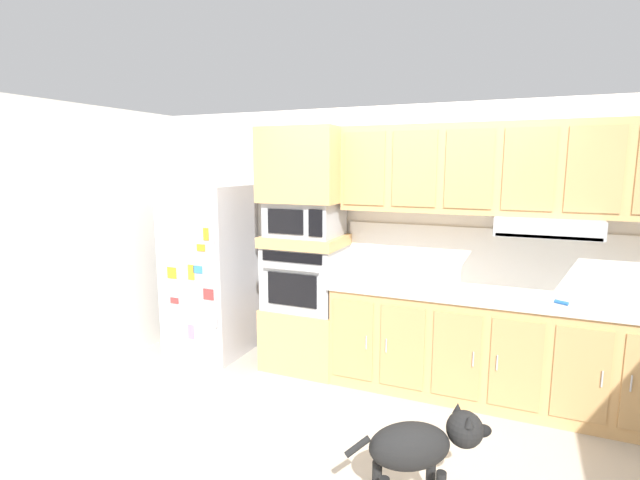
{
  "coord_description": "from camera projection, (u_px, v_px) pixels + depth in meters",
  "views": [
    {
      "loc": [
        0.89,
        -3.24,
        1.97
      ],
      "look_at": [
        -0.71,
        0.49,
        1.31
      ],
      "focal_mm": 26.31,
      "sensor_mm": 36.0,
      "label": 1
    }
  ],
  "objects": [
    {
      "name": "side_panel_left",
      "position": [
        100.0,
        240.0,
        4.49
      ],
      "size": [
        0.12,
        7.1,
        2.5
      ],
      "primitive_type": "cube",
      "color": "silver",
      "rests_on": "ground"
    },
    {
      "name": "oven_base_cabinet",
      "position": [
        306.0,
        336.0,
        4.61
      ],
      "size": [
        0.74,
        0.62,
        0.6
      ],
      "primitive_type": "cube",
      "color": "tan",
      "rests_on": "ground"
    },
    {
      "name": "appliance_mid_shelf",
      "position": [
        305.0,
        241.0,
        4.46
      ],
      "size": [
        0.74,
        0.62,
        0.1
      ],
      "primitive_type": "cube",
      "color": "tan",
      "rests_on": "built_in_oven"
    },
    {
      "name": "back_kitchen_wall",
      "position": [
        416.0,
        242.0,
        4.41
      ],
      "size": [
        6.2,
        0.12,
        2.5
      ],
      "primitive_type": "cube",
      "color": "silver",
      "rests_on": "ground"
    },
    {
      "name": "countertop_slab",
      "position": [
        520.0,
        298.0,
        3.77
      ],
      "size": [
        3.11,
        0.64,
        0.04
      ],
      "primitive_type": "cube",
      "color": "beige",
      "rests_on": "lower_cabinet_run"
    },
    {
      "name": "built_in_oven",
      "position": [
        305.0,
        276.0,
        4.51
      ],
      "size": [
        0.7,
        0.62,
        0.6
      ],
      "color": "#A8AAAF",
      "rests_on": "oven_base_cabinet"
    },
    {
      "name": "backsplash_panel",
      "position": [
        522.0,
        259.0,
        3.99
      ],
      "size": [
        3.11,
        0.02,
        0.5
      ],
      "primitive_type": "cube",
      "color": "white",
      "rests_on": "countertop_slab"
    },
    {
      "name": "ground_plane",
      "position": [
        380.0,
        423.0,
        3.6
      ],
      "size": [
        9.6,
        9.6,
        0.0
      ],
      "primitive_type": "plane",
      "color": "#B2A899"
    },
    {
      "name": "dog",
      "position": [
        422.0,
        446.0,
        2.61
      ],
      "size": [
        0.75,
        0.52,
        0.62
      ],
      "rotation": [
        0.0,
        0.0,
        0.56
      ],
      "color": "black",
      "rests_on": "ground"
    },
    {
      "name": "upper_cabinet_with_hood",
      "position": [
        530.0,
        173.0,
        3.72
      ],
      "size": [
        3.07,
        0.48,
        0.88
      ],
      "color": "tan",
      "rests_on": "backsplash_panel"
    },
    {
      "name": "screwdriver",
      "position": [
        562.0,
        302.0,
        3.55
      ],
      "size": [
        0.16,
        0.17,
        0.03
      ],
      "color": "blue",
      "rests_on": "countertop_slab"
    },
    {
      "name": "lower_cabinet_run",
      "position": [
        516.0,
        353.0,
        3.84
      ],
      "size": [
        3.07,
        0.63,
        0.88
      ],
      "color": "tan",
      "rests_on": "ground"
    },
    {
      "name": "refrigerator",
      "position": [
        209.0,
        270.0,
        4.87
      ],
      "size": [
        0.76,
        0.73,
        1.76
      ],
      "color": "#ADADB2",
      "rests_on": "ground"
    },
    {
      "name": "microwave",
      "position": [
        305.0,
        219.0,
        4.43
      ],
      "size": [
        0.64,
        0.54,
        0.32
      ],
      "color": "#A8AAAF",
      "rests_on": "appliance_mid_shelf"
    },
    {
      "name": "appliance_upper_cabinet",
      "position": [
        305.0,
        165.0,
        4.35
      ],
      "size": [
        0.74,
        0.62,
        0.68
      ],
      "primitive_type": "cube",
      "color": "tan",
      "rests_on": "microwave"
    }
  ]
}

